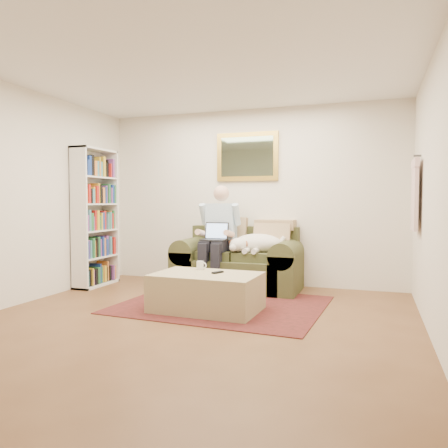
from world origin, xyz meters
The scene contains 12 objects.
room_shell centered at (0.00, 0.35, 1.30)m, with size 4.51×5.00×2.61m.
rug centered at (0.06, 1.03, 0.01)m, with size 2.34×1.87×0.01m, color black.
sofa centered at (-0.05, 2.03, 0.30)m, with size 1.74×0.88×1.04m.
seated_man centered at (-0.31, 1.87, 0.73)m, with size 0.57×0.82×1.46m, color #8CBAD8, non-canonical shape.
laptop centered at (-0.31, 1.80, 0.77)m, with size 0.34×0.27×0.24m.
sleeping_dog centered at (0.27, 1.94, 0.66)m, with size 0.71×0.45×0.27m, color white, non-canonical shape.
ottoman centered at (-0.01, 0.71, 0.21)m, with size 1.17×0.74×0.42m, color tan.
coffee_mug centered at (-0.19, 0.96, 0.47)m, with size 0.08×0.08×0.10m, color white.
tv_remote centered at (0.10, 0.77, 0.43)m, with size 0.05×0.15×0.02m, color black.
bookshelf centered at (-2.10, 1.60, 1.00)m, with size 0.28×0.80×2.00m, color white, non-canonical shape.
wall_mirror centered at (-0.05, 2.47, 1.90)m, with size 0.94×0.04×0.72m.
hanging_shirt centered at (2.19, 1.60, 1.35)m, with size 0.06×0.52×0.90m, color #F2C8CA, non-canonical shape.
Camera 1 is at (1.75, -3.81, 1.22)m, focal length 35.00 mm.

